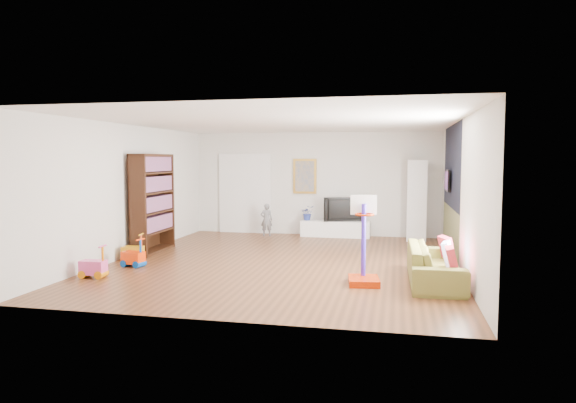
% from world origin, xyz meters
% --- Properties ---
extents(floor, '(6.50, 7.50, 0.00)m').
position_xyz_m(floor, '(0.00, 0.00, 0.00)').
color(floor, brown).
rests_on(floor, ground).
extents(ceiling, '(6.50, 7.50, 0.00)m').
position_xyz_m(ceiling, '(0.00, 0.00, 2.70)').
color(ceiling, white).
rests_on(ceiling, ground).
extents(wall_back, '(6.50, 0.00, 2.70)m').
position_xyz_m(wall_back, '(0.00, 3.75, 1.35)').
color(wall_back, silver).
rests_on(wall_back, ground).
extents(wall_front, '(6.50, 0.00, 2.70)m').
position_xyz_m(wall_front, '(0.00, -3.75, 1.35)').
color(wall_front, silver).
rests_on(wall_front, ground).
extents(wall_left, '(0.00, 7.50, 2.70)m').
position_xyz_m(wall_left, '(-3.25, 0.00, 1.35)').
color(wall_left, silver).
rests_on(wall_left, ground).
extents(wall_right, '(0.00, 7.50, 2.70)m').
position_xyz_m(wall_right, '(3.25, 0.00, 1.35)').
color(wall_right, white).
rests_on(wall_right, ground).
extents(navy_accent, '(0.01, 3.20, 1.70)m').
position_xyz_m(navy_accent, '(3.23, 1.40, 1.85)').
color(navy_accent, black).
rests_on(navy_accent, wall_right).
extents(olive_wainscot, '(0.01, 3.20, 1.00)m').
position_xyz_m(olive_wainscot, '(3.23, 1.40, 0.50)').
color(olive_wainscot, brown).
rests_on(olive_wainscot, wall_right).
extents(doorway, '(1.45, 0.06, 2.10)m').
position_xyz_m(doorway, '(-1.90, 3.71, 1.05)').
color(doorway, white).
rests_on(doorway, ground).
extents(painting_back, '(0.62, 0.06, 0.92)m').
position_xyz_m(painting_back, '(-0.25, 3.71, 1.55)').
color(painting_back, gold).
rests_on(painting_back, wall_back).
extents(artwork_right, '(0.04, 0.56, 0.46)m').
position_xyz_m(artwork_right, '(3.17, 1.60, 1.55)').
color(artwork_right, '#7F3F8C').
rests_on(artwork_right, wall_right).
extents(media_console, '(1.78, 0.47, 0.41)m').
position_xyz_m(media_console, '(0.60, 3.46, 0.21)').
color(media_console, white).
rests_on(media_console, ground).
extents(tall_cabinet, '(0.46, 0.46, 1.98)m').
position_xyz_m(tall_cabinet, '(2.61, 3.26, 0.99)').
color(tall_cabinet, white).
rests_on(tall_cabinet, ground).
extents(bookshelf, '(0.41, 1.45, 2.11)m').
position_xyz_m(bookshelf, '(-2.99, 0.49, 1.05)').
color(bookshelf, black).
rests_on(bookshelf, ground).
extents(sofa, '(0.84, 2.08, 0.60)m').
position_xyz_m(sofa, '(2.76, -1.13, 0.30)').
color(sofa, olive).
rests_on(sofa, ground).
extents(basketball_hoop, '(0.56, 0.65, 1.43)m').
position_xyz_m(basketball_hoop, '(1.64, -1.49, 0.71)').
color(basketball_hoop, '#A92300').
rests_on(basketball_hoop, ground).
extents(ride_on_yellow, '(0.43, 0.31, 0.53)m').
position_xyz_m(ride_on_yellow, '(-2.94, -0.50, 0.27)').
color(ride_on_yellow, orange).
rests_on(ride_on_yellow, ground).
extents(ride_on_orange, '(0.44, 0.31, 0.53)m').
position_xyz_m(ride_on_orange, '(-2.64, -1.02, 0.27)').
color(ride_on_orange, '#F43704').
rests_on(ride_on_orange, ground).
extents(ride_on_pink, '(0.43, 0.28, 0.55)m').
position_xyz_m(ride_on_pink, '(-2.86, -1.98, 0.28)').
color(ride_on_pink, '#E94B96').
rests_on(ride_on_pink, ground).
extents(child, '(0.35, 0.27, 0.85)m').
position_xyz_m(child, '(-1.18, 3.24, 0.42)').
color(child, slate).
rests_on(child, ground).
extents(tv, '(1.07, 0.45, 0.62)m').
position_xyz_m(tv, '(0.81, 3.48, 0.72)').
color(tv, black).
rests_on(tv, media_console).
extents(vase_plant, '(0.41, 0.38, 0.38)m').
position_xyz_m(vase_plant, '(-0.13, 3.47, 0.60)').
color(vase_plant, navy).
rests_on(vase_plant, media_console).
extents(pillow_left, '(0.12, 0.42, 0.42)m').
position_xyz_m(pillow_left, '(2.97, -1.69, 0.48)').
color(pillow_left, '#B62835').
rests_on(pillow_left, sofa).
extents(pillow_center, '(0.18, 0.41, 0.40)m').
position_xyz_m(pillow_center, '(2.96, -1.14, 0.48)').
color(pillow_center, silver).
rests_on(pillow_center, sofa).
extents(pillow_right, '(0.22, 0.40, 0.39)m').
position_xyz_m(pillow_right, '(2.99, -0.53, 0.48)').
color(pillow_right, '#A9213A').
rests_on(pillow_right, sofa).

